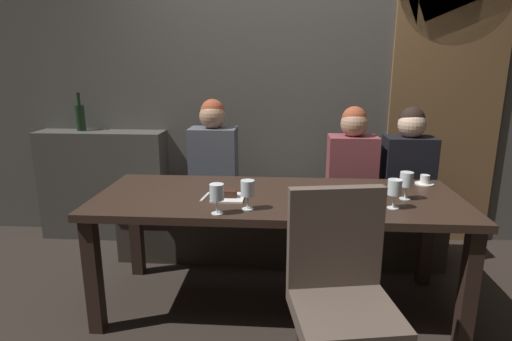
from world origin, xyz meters
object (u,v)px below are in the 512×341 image
at_px(wine_bottle_dark_red, 80,117).
at_px(wine_glass_end_left, 248,189).
at_px(dining_table, 277,209).
at_px(wine_glass_far_left, 395,189).
at_px(chair_near_side, 340,285).
at_px(wine_glass_far_right, 217,193).
at_px(fork_on_table, 205,197).
at_px(wine_glass_near_left, 406,180).
at_px(diner_redhead, 214,154).
at_px(dessert_plate, 229,196).
at_px(espresso_cup, 425,181).
at_px(diner_far_end, 408,161).
at_px(diner_bearded, 352,160).
at_px(banquette_bench, 278,230).

distance_m(wine_bottle_dark_red, wine_glass_end_left, 2.07).
relative_size(dining_table, wine_glass_far_left, 13.41).
distance_m(chair_near_side, wine_glass_far_right, 0.78).
distance_m(dining_table, fork_on_table, 0.44).
distance_m(wine_glass_near_left, fork_on_table, 1.19).
relative_size(diner_redhead, wine_glass_far_right, 4.91).
bearing_deg(wine_glass_far_right, dessert_plate, 84.42).
bearing_deg(wine_glass_far_left, espresso_cup, 56.93).
bearing_deg(diner_far_end, wine_glass_far_right, -141.15).
distance_m(wine_glass_end_left, espresso_cup, 1.26).
distance_m(wine_glass_far_left, dessert_plate, 0.94).
height_order(diner_bearded, fork_on_table, diner_bearded).
bearing_deg(chair_near_side, wine_glass_end_left, 134.74).
bearing_deg(diner_redhead, wine_glass_far_right, -79.39).
bearing_deg(fork_on_table, dining_table, 15.42).
height_order(banquette_bench, wine_glass_far_left, wine_glass_far_left).
xyz_separation_m(wine_glass_far_left, dessert_plate, (-0.93, 0.11, -0.10)).
bearing_deg(diner_bearded, dessert_plate, -137.33).
xyz_separation_m(wine_bottle_dark_red, wine_glass_near_left, (2.48, -1.09, -0.21)).
distance_m(dining_table, diner_redhead, 0.91).
height_order(diner_bearded, wine_glass_far_right, diner_bearded).
bearing_deg(banquette_bench, wine_glass_far_right, -106.68).
bearing_deg(banquette_bench, wine_glass_end_left, -99.31).
bearing_deg(diner_bearded, banquette_bench, 178.88).
relative_size(wine_glass_end_left, wine_glass_far_right, 1.00).
distance_m(banquette_bench, wine_bottle_dark_red, 1.96).
xyz_separation_m(diner_redhead, diner_far_end, (1.47, -0.05, -0.02)).
distance_m(diner_far_end, wine_glass_near_left, 0.73).
bearing_deg(diner_far_end, diner_redhead, 178.12).
distance_m(diner_redhead, fork_on_table, 0.80).
relative_size(wine_glass_near_left, espresso_cup, 1.37).
bearing_deg(dining_table, chair_near_side, -67.54).
relative_size(chair_near_side, wine_bottle_dark_red, 3.01).
relative_size(chair_near_side, wine_glass_far_left, 5.98).
xyz_separation_m(dining_table, fork_on_table, (-0.43, -0.07, 0.09)).
relative_size(dining_table, fork_on_table, 12.94).
bearing_deg(banquette_bench, dessert_plate, -110.23).
height_order(diner_redhead, wine_glass_near_left, diner_redhead).
bearing_deg(banquette_bench, chair_near_side, -78.15).
bearing_deg(wine_glass_near_left, diner_far_end, 73.46).
xyz_separation_m(wine_glass_end_left, wine_glass_near_left, (0.91, 0.24, 0.00)).
relative_size(diner_redhead, wine_bottle_dark_red, 2.47).
height_order(dining_table, wine_glass_far_right, wine_glass_far_right).
height_order(diner_far_end, wine_glass_end_left, diner_far_end).
bearing_deg(wine_glass_far_right, wine_glass_far_left, 9.17).
relative_size(dining_table, dessert_plate, 11.58).
bearing_deg(diner_far_end, diner_bearded, 178.79).
height_order(chair_near_side, diner_redhead, diner_redhead).
bearing_deg(fork_on_table, banquette_bench, 67.41).
relative_size(wine_glass_near_left, wine_glass_far_left, 1.00).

